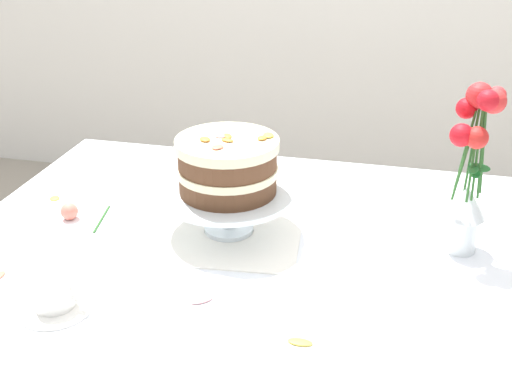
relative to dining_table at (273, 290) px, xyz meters
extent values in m
cube|color=white|center=(0.00, 0.03, 0.08)|extent=(1.40, 1.00, 0.03)
cylinder|color=brown|center=(-0.60, 0.43, -0.29)|extent=(0.06, 0.06, 0.71)
cube|color=white|center=(-0.12, 0.07, 0.09)|extent=(0.35, 0.35, 0.00)
cylinder|color=silver|center=(-0.12, 0.07, 0.10)|extent=(0.11, 0.11, 0.01)
cylinder|color=silver|center=(-0.12, 0.07, 0.14)|extent=(0.03, 0.03, 0.07)
cylinder|color=silver|center=(-0.12, 0.07, 0.19)|extent=(0.29, 0.29, 0.01)
cylinder|color=brown|center=(-0.12, 0.07, 0.21)|extent=(0.21, 0.21, 0.04)
cylinder|color=beige|center=(-0.12, 0.07, 0.24)|extent=(0.22, 0.22, 0.02)
cylinder|color=brown|center=(-0.12, 0.07, 0.27)|extent=(0.21, 0.21, 0.04)
cylinder|color=beige|center=(-0.12, 0.07, 0.30)|extent=(0.22, 0.22, 0.02)
ellipsoid|color=#E56B51|center=(-0.12, 0.02, 0.31)|extent=(0.03, 0.03, 0.01)
ellipsoid|color=orange|center=(-0.11, 0.06, 0.31)|extent=(0.03, 0.02, 0.01)
ellipsoid|color=pink|center=(-0.13, 0.08, 0.31)|extent=(0.04, 0.03, 0.00)
ellipsoid|color=orange|center=(-0.12, 0.09, 0.31)|extent=(0.03, 0.03, 0.00)
ellipsoid|color=orange|center=(-0.16, 0.05, 0.31)|extent=(0.03, 0.03, 0.01)
ellipsoid|color=orange|center=(-0.04, 0.09, 0.31)|extent=(0.02, 0.03, 0.01)
ellipsoid|color=yellow|center=(-0.04, 0.11, 0.31)|extent=(0.03, 0.04, 0.01)
cylinder|color=silver|center=(0.38, 0.11, 0.13)|extent=(0.07, 0.07, 0.08)
cone|color=silver|center=(0.38, 0.11, 0.20)|extent=(0.09, 0.09, 0.07)
cylinder|color=#2D6028|center=(0.39, 0.11, 0.32)|extent=(0.02, 0.01, 0.20)
sphere|color=red|center=(0.40, 0.10, 0.42)|extent=(0.05, 0.05, 0.05)
ellipsoid|color=#236B2D|center=(0.39, 0.11, 0.28)|extent=(0.05, 0.03, 0.01)
cylinder|color=#2D6028|center=(0.40, 0.12, 0.32)|extent=(0.02, 0.02, 0.21)
sphere|color=red|center=(0.41, 0.13, 0.42)|extent=(0.04, 0.04, 0.04)
cylinder|color=#2D6028|center=(0.38, 0.12, 0.32)|extent=(0.01, 0.02, 0.21)
sphere|color=red|center=(0.37, 0.13, 0.42)|extent=(0.05, 0.05, 0.05)
cylinder|color=#2D6028|center=(0.36, 0.12, 0.31)|extent=(0.02, 0.02, 0.18)
sphere|color=red|center=(0.35, 0.13, 0.40)|extent=(0.04, 0.04, 0.04)
cylinder|color=#2D6028|center=(0.36, 0.09, 0.29)|extent=(0.03, 0.02, 0.14)
sphere|color=red|center=(0.35, 0.08, 0.36)|extent=(0.05, 0.05, 0.05)
cylinder|color=#2D6028|center=(0.38, 0.09, 0.29)|extent=(0.01, 0.03, 0.14)
sphere|color=red|center=(0.38, 0.08, 0.35)|extent=(0.04, 0.04, 0.04)
ellipsoid|color=#236B2D|center=(0.38, 0.08, 0.29)|extent=(0.02, 0.05, 0.01)
cylinder|color=#2D6028|center=(0.38, 0.10, 0.32)|extent=(0.01, 0.02, 0.21)
sphere|color=red|center=(0.39, 0.09, 0.42)|extent=(0.04, 0.04, 0.04)
ellipsoid|color=#236B2D|center=(0.38, 0.10, 0.27)|extent=(0.03, 0.05, 0.02)
cylinder|color=white|center=(-0.35, -0.28, 0.09)|extent=(0.14, 0.14, 0.01)
cylinder|color=white|center=(-0.35, -0.28, 0.13)|extent=(0.07, 0.07, 0.06)
torus|color=white|center=(-0.30, -0.28, 0.13)|extent=(0.03, 0.01, 0.03)
cylinder|color=#2D6028|center=(-0.42, 0.06, 0.09)|extent=(0.03, 0.13, 0.01)
sphere|color=#ED7260|center=(-0.49, 0.04, 0.11)|extent=(0.04, 0.04, 0.04)
ellipsoid|color=yellow|center=(-0.58, 0.13, 0.09)|extent=(0.04, 0.04, 0.00)
ellipsoid|color=pink|center=(-0.09, -0.19, 0.09)|extent=(0.05, 0.04, 0.01)
ellipsoid|color=yellow|center=(0.10, -0.27, 0.09)|extent=(0.04, 0.02, 0.00)
camera|label=1|loc=(0.22, -1.10, 0.77)|focal=43.68mm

